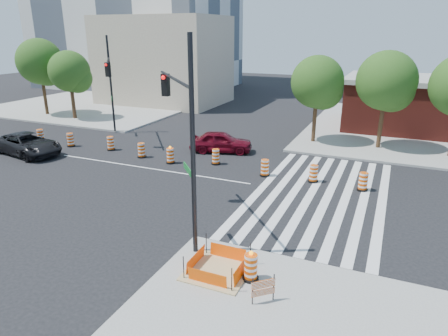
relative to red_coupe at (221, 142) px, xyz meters
The scene contains 27 objects.
ground 5.99m from the red_coupe, 118.51° to the right, with size 120.00×120.00×0.00m, color black.
sidewalk_ne 19.84m from the red_coupe, 40.12° to the left, with size 22.00×22.00×0.15m, color gray.
sidewalk_nw 24.45m from the red_coupe, 148.48° to the left, with size 22.00×22.00×0.15m, color gray.
crosswalk_east 9.68m from the red_coupe, 32.76° to the right, with size 6.75×13.50×0.01m.
lane_centerline 5.99m from the red_coupe, 118.51° to the right, with size 14.00×0.12×0.01m, color silver.
excavation_pit 15.51m from the red_coupe, 66.57° to the right, with size 2.20×2.20×0.90m.
brick_storefront 19.89m from the red_coupe, 40.12° to the left, with size 16.50×8.50×4.60m.
beige_midrise 22.79m from the red_coupe, 131.48° to the left, with size 14.00×10.00×10.00m, color tan.
red_coupe is the anchor object (origin of this frame).
dark_suv 13.73m from the red_coupe, 154.02° to the right, with size 2.53×5.49×1.53m, color black.
signal_pole_se 13.23m from the red_coupe, 73.12° to the right, with size 4.18×4.74×8.17m.
signal_pole_nw 10.60m from the red_coupe, behind, with size 3.76×4.79×7.87m.
pit_drum 16.03m from the red_coupe, 62.49° to the right, with size 0.57×0.57×1.12m.
barricade 17.27m from the red_coupe, 61.74° to the right, with size 0.63×0.57×0.95m.
tree_north_a 22.90m from the red_coupe, 167.24° to the left, with size 4.53×4.53×7.70m.
tree_north_b 18.71m from the red_coupe, 165.78° to the left, with size 3.93×3.90×6.63m.
tree_north_c 8.53m from the red_coupe, 42.20° to the left, with size 3.94×3.94×6.69m.
tree_north_d 12.41m from the red_coupe, 26.86° to the left, with size 4.19×4.19×7.12m.
median_drum_0 14.53m from the red_coupe, 167.29° to the right, with size 0.60×0.60×1.02m.
median_drum_1 11.54m from the red_coupe, 163.71° to the right, with size 0.60×0.60×1.02m.
median_drum_2 8.15m from the red_coupe, 159.69° to the right, with size 0.60×0.60×1.02m.
median_drum_3 5.68m from the red_coupe, 142.79° to the right, with size 0.60×0.60×1.02m.
median_drum_4 4.26m from the red_coupe, 118.37° to the right, with size 0.60×0.60×1.18m.
median_drum_5 2.88m from the red_coupe, 73.03° to the right, with size 0.60×0.60×1.02m.
median_drum_6 5.76m from the red_coupe, 38.74° to the right, with size 0.60×0.60×1.02m.
median_drum_7 8.17m from the red_coupe, 25.03° to the right, with size 0.60×0.60×1.02m.
median_drum_8 10.82m from the red_coupe, 19.95° to the right, with size 0.60×0.60×1.02m.
Camera 1 is at (14.11, -20.26, 8.36)m, focal length 32.00 mm.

